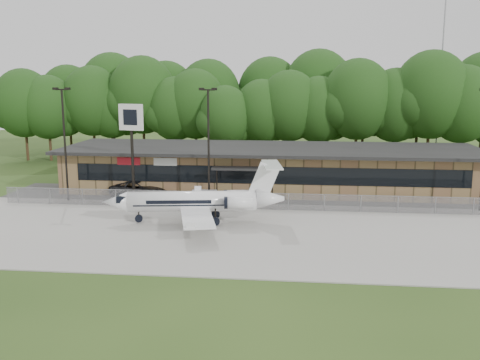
# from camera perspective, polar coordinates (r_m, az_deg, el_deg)

# --- Properties ---
(ground) EXTENTS (160.00, 160.00, 0.00)m
(ground) POSITION_cam_1_polar(r_m,az_deg,el_deg) (31.13, 0.88, -9.96)
(ground) COLOR #274117
(ground) RESTS_ON ground
(apron) EXTENTS (64.00, 18.00, 0.08)m
(apron) POSITION_cam_1_polar(r_m,az_deg,el_deg) (38.67, 1.98, -5.71)
(apron) COLOR #9E9B93
(apron) RESTS_ON ground
(parking_lot) EXTENTS (50.00, 9.00, 0.06)m
(parking_lot) POSITION_cam_1_polar(r_m,az_deg,el_deg) (49.78, 2.96, -1.96)
(parking_lot) COLOR #383835
(parking_lot) RESTS_ON ground
(terminal) EXTENTS (41.00, 11.65, 4.30)m
(terminal) POSITION_cam_1_polar(r_m,az_deg,el_deg) (53.72, 3.24, 1.32)
(terminal) COLOR olive
(terminal) RESTS_ON ground
(fence) EXTENTS (46.00, 0.04, 1.52)m
(fence) POSITION_cam_1_polar(r_m,az_deg,el_deg) (45.24, 2.64, -2.30)
(fence) COLOR gray
(fence) RESTS_ON ground
(treeline) EXTENTS (72.00, 12.00, 15.00)m
(treeline) POSITION_cam_1_polar(r_m,az_deg,el_deg) (71.11, 4.06, 7.96)
(treeline) COLOR #1B3C13
(treeline) RESTS_ON ground
(radio_mast) EXTENTS (0.20, 0.20, 25.00)m
(radio_mast) POSITION_cam_1_polar(r_m,az_deg,el_deg) (79.38, 20.68, 11.21)
(radio_mast) COLOR gray
(radio_mast) RESTS_ON ground
(light_pole_left) EXTENTS (1.55, 0.30, 10.23)m
(light_pole_left) POSITION_cam_1_polar(r_m,az_deg,el_deg) (50.20, -18.22, 4.50)
(light_pole_left) COLOR black
(light_pole_left) RESTS_ON ground
(light_pole_mid) EXTENTS (1.55, 0.30, 10.23)m
(light_pole_mid) POSITION_cam_1_polar(r_m,az_deg,el_deg) (46.39, -3.38, 4.55)
(light_pole_mid) COLOR black
(light_pole_mid) RESTS_ON ground
(business_jet) EXTENTS (14.03, 12.56, 4.72)m
(business_jet) POSITION_cam_1_polar(r_m,az_deg,el_deg) (41.14, -4.40, -2.35)
(business_jet) COLOR white
(business_jet) RESTS_ON ground
(suv) EXTENTS (5.74, 3.24, 1.51)m
(suv) POSITION_cam_1_polar(r_m,az_deg,el_deg) (51.21, -10.72, -0.94)
(suv) COLOR #28292B
(suv) RESTS_ON ground
(pole_sign) EXTENTS (2.31, 0.78, 8.81)m
(pole_sign) POSITION_cam_1_polar(r_m,az_deg,el_deg) (48.23, -11.52, 5.49)
(pole_sign) COLOR black
(pole_sign) RESTS_ON ground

